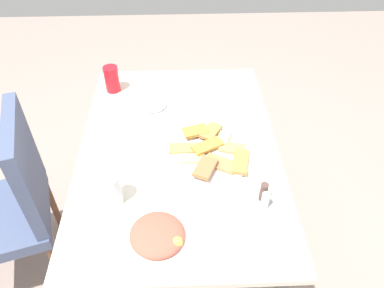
{
  "coord_description": "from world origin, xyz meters",
  "views": [
    {
      "loc": [
        -1.06,
        -0.01,
        1.72
      ],
      "look_at": [
        -0.02,
        -0.05,
        0.77
      ],
      "focal_mm": 34.58,
      "sensor_mm": 36.0,
      "label": 1
    }
  ],
  "objects_px": {
    "spoon": "(225,80)",
    "salad_plate_rice": "(158,236)",
    "pide_platter": "(212,152)",
    "soda_can": "(112,79)",
    "drinking_glass": "(112,189)",
    "dining_chair": "(11,200)",
    "salad_plate_greens": "(151,104)",
    "paper_napkin": "(229,81)",
    "condiment_caddy": "(264,200)",
    "fork": "(232,80)",
    "dining_table": "(179,163)"
  },
  "relations": [
    {
      "from": "spoon",
      "to": "salad_plate_rice",
      "type": "bearing_deg",
      "value": 152.45
    },
    {
      "from": "pide_platter",
      "to": "soda_can",
      "type": "bearing_deg",
      "value": 43.39
    },
    {
      "from": "drinking_glass",
      "to": "spoon",
      "type": "relative_size",
      "value": 0.73
    },
    {
      "from": "dining_chair",
      "to": "pide_platter",
      "type": "bearing_deg",
      "value": -91.12
    },
    {
      "from": "salad_plate_greens",
      "to": "paper_napkin",
      "type": "relative_size",
      "value": 1.46
    },
    {
      "from": "paper_napkin",
      "to": "drinking_glass",
      "type": "bearing_deg",
      "value": 146.78
    },
    {
      "from": "dining_chair",
      "to": "salad_plate_rice",
      "type": "relative_size",
      "value": 3.75
    },
    {
      "from": "condiment_caddy",
      "to": "dining_chair",
      "type": "bearing_deg",
      "value": 75.11
    },
    {
      "from": "soda_can",
      "to": "drinking_glass",
      "type": "height_order",
      "value": "soda_can"
    },
    {
      "from": "drinking_glass",
      "to": "spoon",
      "type": "distance_m",
      "value": 0.85
    },
    {
      "from": "soda_can",
      "to": "paper_napkin",
      "type": "xyz_separation_m",
      "value": [
        0.05,
        -0.55,
        -0.06
      ]
    },
    {
      "from": "drinking_glass",
      "to": "paper_napkin",
      "type": "xyz_separation_m",
      "value": [
        0.71,
        -0.47,
        -0.06
      ]
    },
    {
      "from": "paper_napkin",
      "to": "spoon",
      "type": "distance_m",
      "value": 0.02
    },
    {
      "from": "salad_plate_rice",
      "to": "fork",
      "type": "bearing_deg",
      "value": -21.01
    },
    {
      "from": "spoon",
      "to": "condiment_caddy",
      "type": "xyz_separation_m",
      "value": [
        -0.75,
        -0.05,
        0.02
      ]
    },
    {
      "from": "salad_plate_rice",
      "to": "spoon",
      "type": "relative_size",
      "value": 1.46
    },
    {
      "from": "salad_plate_greens",
      "to": "spoon",
      "type": "xyz_separation_m",
      "value": [
        0.2,
        -0.35,
        -0.01
      ]
    },
    {
      "from": "pide_platter",
      "to": "drinking_glass",
      "type": "relative_size",
      "value": 2.73
    },
    {
      "from": "dining_table",
      "to": "spoon",
      "type": "distance_m",
      "value": 0.52
    },
    {
      "from": "salad_plate_rice",
      "to": "dining_table",
      "type": "bearing_deg",
      "value": -9.48
    },
    {
      "from": "pide_platter",
      "to": "spoon",
      "type": "xyz_separation_m",
      "value": [
        0.5,
        -0.1,
        -0.01
      ]
    },
    {
      "from": "dining_chair",
      "to": "condiment_caddy",
      "type": "distance_m",
      "value": 1.06
    },
    {
      "from": "salad_plate_rice",
      "to": "fork",
      "type": "xyz_separation_m",
      "value": [
        0.87,
        -0.33,
        -0.01
      ]
    },
    {
      "from": "dining_table",
      "to": "pide_platter",
      "type": "distance_m",
      "value": 0.17
    },
    {
      "from": "pide_platter",
      "to": "spoon",
      "type": "distance_m",
      "value": 0.51
    },
    {
      "from": "paper_napkin",
      "to": "spoon",
      "type": "xyz_separation_m",
      "value": [
        -0.0,
        0.02,
        0.0
      ]
    },
    {
      "from": "dining_chair",
      "to": "fork",
      "type": "bearing_deg",
      "value": -63.56
    },
    {
      "from": "dining_chair",
      "to": "drinking_glass",
      "type": "relative_size",
      "value": 7.47
    },
    {
      "from": "salad_plate_greens",
      "to": "condiment_caddy",
      "type": "height_order",
      "value": "condiment_caddy"
    },
    {
      "from": "soda_can",
      "to": "spoon",
      "type": "height_order",
      "value": "soda_can"
    },
    {
      "from": "salad_plate_rice",
      "to": "soda_can",
      "type": "height_order",
      "value": "soda_can"
    },
    {
      "from": "salad_plate_rice",
      "to": "spoon",
      "type": "xyz_separation_m",
      "value": [
        0.87,
        -0.3,
        -0.01
      ]
    },
    {
      "from": "fork",
      "to": "condiment_caddy",
      "type": "bearing_deg",
      "value": 171.38
    },
    {
      "from": "spoon",
      "to": "dining_chair",
      "type": "bearing_deg",
      "value": 108.67
    },
    {
      "from": "dining_chair",
      "to": "pide_platter",
      "type": "height_order",
      "value": "dining_chair"
    },
    {
      "from": "pide_platter",
      "to": "spoon",
      "type": "height_order",
      "value": "pide_platter"
    },
    {
      "from": "salad_plate_rice",
      "to": "soda_can",
      "type": "distance_m",
      "value": 0.85
    },
    {
      "from": "spoon",
      "to": "drinking_glass",
      "type": "bearing_deg",
      "value": 139.18
    },
    {
      "from": "dining_chair",
      "to": "salad_plate_rice",
      "type": "xyz_separation_m",
      "value": [
        -0.38,
        -0.65,
        0.27
      ]
    },
    {
      "from": "soda_can",
      "to": "salad_plate_greens",
      "type": "bearing_deg",
      "value": -128.46
    },
    {
      "from": "drinking_glass",
      "to": "spoon",
      "type": "bearing_deg",
      "value": -32.19
    },
    {
      "from": "fork",
      "to": "pide_platter",
      "type": "bearing_deg",
      "value": 155.28
    },
    {
      "from": "dining_table",
      "to": "soda_can",
      "type": "height_order",
      "value": "soda_can"
    },
    {
      "from": "pide_platter",
      "to": "dining_table",
      "type": "bearing_deg",
      "value": 69.52
    },
    {
      "from": "dining_table",
      "to": "drinking_glass",
      "type": "relative_size",
      "value": 9.59
    },
    {
      "from": "dining_chair",
      "to": "dining_table",
      "type": "bearing_deg",
      "value": -87.52
    },
    {
      "from": "salad_plate_rice",
      "to": "soda_can",
      "type": "xyz_separation_m",
      "value": [
        0.82,
        0.23,
        0.04
      ]
    },
    {
      "from": "soda_can",
      "to": "condiment_caddy",
      "type": "relative_size",
      "value": 1.11
    },
    {
      "from": "salad_plate_greens",
      "to": "soda_can",
      "type": "relative_size",
      "value": 1.88
    },
    {
      "from": "condiment_caddy",
      "to": "paper_napkin",
      "type": "bearing_deg",
      "value": 2.13
    }
  ]
}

